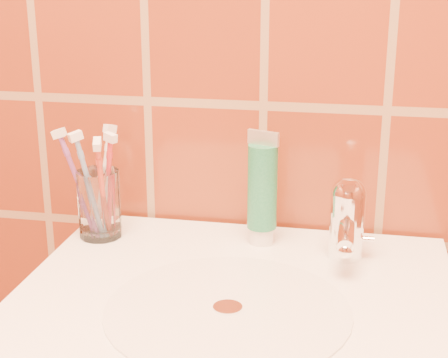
# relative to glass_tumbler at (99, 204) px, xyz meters

# --- Properties ---
(glass_tumbler) EXTENTS (0.07, 0.07, 0.10)m
(glass_tumbler) POSITION_rel_glass_tumbler_xyz_m (0.00, 0.00, 0.00)
(glass_tumbler) COLOR white
(glass_tumbler) RESTS_ON pedestal_sink
(toothpaste_tube) EXTENTS (0.05, 0.04, 0.17)m
(toothpaste_tube) POSITION_rel_glass_tumbler_xyz_m (0.24, 0.02, 0.03)
(toothpaste_tube) COLOR white
(toothpaste_tube) RESTS_ON pedestal_sink
(faucet) EXTENTS (0.05, 0.11, 0.12)m
(faucet) POSITION_rel_glass_tumbler_xyz_m (0.37, -0.01, 0.01)
(faucet) COLOR white
(faucet) RESTS_ON pedestal_sink
(toothbrush_0) EXTENTS (0.08, 0.15, 0.19)m
(toothbrush_0) POSITION_rel_glass_tumbler_xyz_m (0.02, -0.03, 0.03)
(toothbrush_0) COLOR #B63A27
(toothbrush_0) RESTS_ON glass_tumbler
(toothbrush_1) EXTENTS (0.08, 0.08, 0.17)m
(toothbrush_1) POSITION_rel_glass_tumbler_xyz_m (-0.03, -0.01, 0.03)
(toothbrush_1) COLOR #7E428F
(toothbrush_1) RESTS_ON glass_tumbler
(toothbrush_2) EXTENTS (0.08, 0.11, 0.18)m
(toothbrush_2) POSITION_rel_glass_tumbler_xyz_m (0.00, 0.02, 0.03)
(toothbrush_2) COLOR silver
(toothbrush_2) RESTS_ON glass_tumbler
(toothbrush_3) EXTENTS (0.07, 0.07, 0.17)m
(toothbrush_3) POSITION_rel_glass_tumbler_xyz_m (0.01, 0.00, 0.03)
(toothbrush_3) COLOR red
(toothbrush_3) RESTS_ON glass_tumbler
(toothbrush_4) EXTENTS (0.09, 0.09, 0.18)m
(toothbrush_4) POSITION_rel_glass_tumbler_xyz_m (-0.01, -0.02, 0.03)
(toothbrush_4) COLOR #6F90C5
(toothbrush_4) RESTS_ON glass_tumbler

